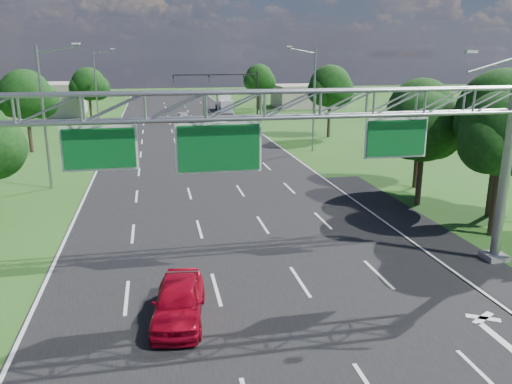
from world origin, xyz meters
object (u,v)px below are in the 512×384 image
object	(u,v)px
sign_gantry	(265,120)
box_truck	(224,103)
red_coupe	(179,301)
traffic_signal	(233,85)

from	to	relation	value
sign_gantry	box_truck	world-z (taller)	sign_gantry
sign_gantry	red_coupe	bearing A→B (deg)	-145.25
sign_gantry	traffic_signal	size ratio (longest dim) A/B	1.92
traffic_signal	box_truck	bearing A→B (deg)	87.81
sign_gantry	red_coupe	size ratio (longest dim) A/B	5.31
traffic_signal	sign_gantry	bearing A→B (deg)	-97.68
sign_gantry	traffic_signal	xyz separation A→B (m)	(7.15, 53.00, -1.72)
sign_gantry	box_truck	size ratio (longest dim) A/B	3.07
sign_gantry	traffic_signal	world-z (taller)	sign_gantry
sign_gantry	red_coupe	xyz separation A→B (m)	(-3.75, -2.60, -6.14)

